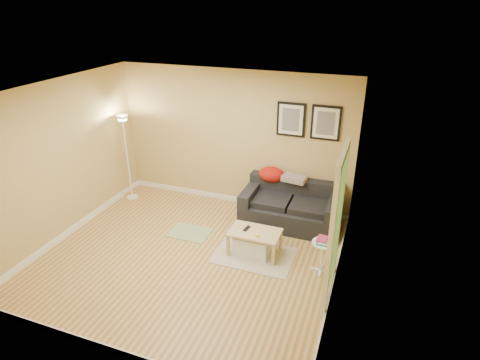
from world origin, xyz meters
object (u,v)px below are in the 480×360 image
Objects in this scene: coffee_table at (255,242)px; floor_lamp at (128,160)px; side_table at (322,257)px; book_stack at (323,240)px; storage_bin at (253,244)px; sofa at (291,205)px.

floor_lamp is (-2.94, 0.97, 0.62)m from coffee_table.
coffee_table is 0.46× the size of floor_lamp.
book_stack is at bearing -167.19° from side_table.
floor_lamp reaches higher than book_stack.
storage_bin is at bearing 175.99° from side_table.
sofa is 2.13× the size of coffee_table.
sofa is 7.81× the size of book_stack.
floor_lamp is at bearing 165.15° from side_table.
storage_bin is at bearing -139.75° from coffee_table.
floor_lamp is (-4.01, 1.07, 0.28)m from book_stack.
storage_bin is (-0.33, -1.10, -0.21)m from sofa.
storage_bin is 1.09× the size of side_table.
sofa is at bearing 73.28° from storage_bin.
storage_bin is at bearing 178.65° from book_stack.
coffee_table is at bearing 174.76° from side_table.
book_stack reaches higher than storage_bin.
coffee_table is at bearing 51.77° from storage_bin.
sofa reaches higher than side_table.
side_table is at bearing -4.01° from storage_bin.
coffee_table is 1.12m from book_stack.
sofa is 3.35× the size of side_table.
side_table is 0.29× the size of floor_lamp.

